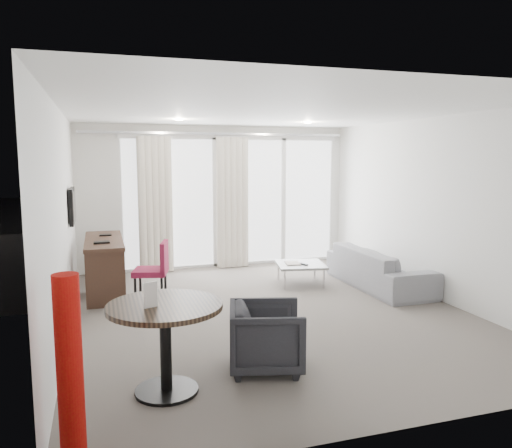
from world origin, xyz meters
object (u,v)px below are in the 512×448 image
object	(u,v)px
desk	(105,266)
round_table	(166,348)
desk_chair	(150,272)
rattan_chair_b	(298,232)
tub_armchair	(267,337)
rattan_chair_a	(236,230)
sofa	(379,268)
coffee_table	(300,274)
red_lamp	(70,376)

from	to	relation	value
desk	round_table	size ratio (longest dim) A/B	1.75
desk_chair	rattan_chair_b	size ratio (longest dim) A/B	1.08
desk_chair	tub_armchair	size ratio (longest dim) A/B	1.25
tub_armchair	rattan_chair_a	distance (m)	6.66
rattan_chair_b	round_table	bearing A→B (deg)	-116.50
rattan_chair_a	rattan_chair_b	size ratio (longest dim) A/B	0.97
round_table	rattan_chair_a	distance (m)	7.12
sofa	desk	bearing A→B (deg)	77.04
desk_chair	coffee_table	xyz separation A→B (m)	(2.41, 0.36, -0.27)
tub_armchair	sofa	size ratio (longest dim) A/B	0.34
desk	desk_chair	xyz separation A→B (m)	(0.60, -0.77, 0.03)
sofa	rattan_chair_b	world-z (taller)	rattan_chair_b
sofa	red_lamp	bearing A→B (deg)	128.97
coffee_table	tub_armchair	bearing A→B (deg)	-118.15
tub_armchair	coffee_table	world-z (taller)	tub_armchair
desk	desk_chair	distance (m)	0.98
round_table	rattan_chair_a	world-z (taller)	round_table
desk	coffee_table	xyz separation A→B (m)	(3.01, -0.42, -0.24)
desk_chair	rattan_chair_a	xyz separation A→B (m)	(2.30, 3.92, -0.05)
tub_armchair	rattan_chair_b	distance (m)	6.32
round_table	rattan_chair_b	size ratio (longest dim) A/B	1.22
desk	rattan_chair_b	world-z (taller)	desk
round_table	red_lamp	distance (m)	1.22
tub_armchair	sofa	distance (m)	3.60
desk	red_lamp	xyz separation A→B (m)	(-0.26, -4.49, 0.25)
round_table	sofa	size ratio (longest dim) A/B	0.47
coffee_table	rattan_chair_a	size ratio (longest dim) A/B	0.95
desk	coffee_table	world-z (taller)	desk
desk	desk_chair	bearing A→B (deg)	-52.18
red_lamp	coffee_table	xyz separation A→B (m)	(3.27, 4.07, -0.49)
red_lamp	rattan_chair_b	xyz separation A→B (m)	(4.37, 6.87, -0.25)
tub_armchair	sofa	xyz separation A→B (m)	(2.68, 2.40, -0.01)
desk	rattan_chair_b	distance (m)	4.75
rattan_chair_a	round_table	bearing A→B (deg)	-95.80
rattan_chair_a	rattan_chair_b	world-z (taller)	rattan_chair_b
desk	tub_armchair	distance (m)	3.65
desk	round_table	distance (m)	3.57
round_table	rattan_chair_b	world-z (taller)	rattan_chair_b
rattan_chair_b	desk_chair	bearing A→B (deg)	-132.88
desk	coffee_table	distance (m)	3.05
round_table	red_lamp	world-z (taller)	red_lamp
desk_chair	tub_armchair	distance (m)	2.71
tub_armchair	coffee_table	size ratio (longest dim) A/B	0.94
red_lamp	round_table	bearing A→B (deg)	52.96
desk	tub_armchair	bearing A→B (deg)	-66.75
red_lamp	coffee_table	size ratio (longest dim) A/B	1.76
rattan_chair_a	rattan_chair_b	xyz separation A→B (m)	(1.21, -0.77, 0.01)
red_lamp	tub_armchair	size ratio (longest dim) A/B	1.88
desk_chair	coffee_table	size ratio (longest dim) A/B	1.17
desk	sofa	distance (m)	4.23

